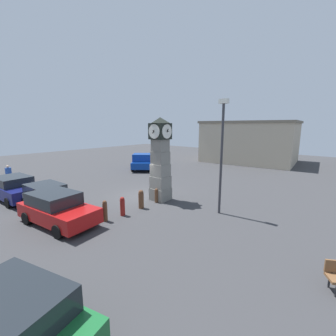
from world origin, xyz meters
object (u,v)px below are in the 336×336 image
object	(u,v)px
bollard_far_row	(122,206)
pedestrian_near_bench	(9,173)
bollard_end_row	(105,211)
car_navy_sedan	(15,188)
car_by_building	(57,208)
car_far_lot	(1,324)
pickup_truck	(144,161)
clock_tower	(160,160)
bollard_mid_row	(141,199)
street_lamp_near_road	(222,150)
bollard_near_tower	(156,195)
car_near_tower	(47,196)

from	to	relation	value
bollard_far_row	pedestrian_near_bench	bearing A→B (deg)	-172.11
bollard_end_row	car_navy_sedan	distance (m)	7.81
car_by_building	pedestrian_near_bench	size ratio (longest dim) A/B	2.78
car_far_lot	bollard_end_row	bearing A→B (deg)	127.78
bollard_end_row	pickup_truck	world-z (taller)	pickup_truck
bollard_end_row	clock_tower	bearing A→B (deg)	91.17
bollard_mid_row	car_by_building	world-z (taller)	car_by_building
car_far_lot	pedestrian_near_bench	size ratio (longest dim) A/B	2.84
bollard_far_row	street_lamp_near_road	xyz separation A→B (m)	(3.96, 3.72, 3.09)
bollard_far_row	car_far_lot	bearing A→B (deg)	-57.57
clock_tower	pedestrian_near_bench	bearing A→B (deg)	-157.82
bollard_mid_row	pedestrian_near_bench	size ratio (longest dim) A/B	0.69
bollard_mid_row	car_far_lot	xyz separation A→B (m)	(4.22, -8.03, 0.22)
pickup_truck	street_lamp_near_road	distance (m)	14.82
car_by_building	bollard_mid_row	bearing A→B (deg)	68.67
bollard_near_tower	pedestrian_near_bench	size ratio (longest dim) A/B	0.57
bollard_end_row	car_navy_sedan	xyz separation A→B (m)	(-7.59, -1.79, 0.23)
car_navy_sedan	car_near_tower	size ratio (longest dim) A/B	1.08
car_by_building	street_lamp_near_road	xyz separation A→B (m)	(5.63, 6.49, 2.82)
bollard_near_tower	pedestrian_near_bench	bearing A→B (deg)	-160.40
pickup_truck	street_lamp_near_road	bearing A→B (deg)	-27.32
bollard_far_row	car_far_lot	distance (m)	7.82
car_near_tower	bollard_far_row	bearing A→B (deg)	26.60
car_navy_sedan	bollard_far_row	bearing A→B (deg)	20.34
car_near_tower	car_by_building	xyz separation A→B (m)	(2.65, -0.61, 0.06)
clock_tower	car_far_lot	world-z (taller)	clock_tower
bollard_far_row	car_navy_sedan	world-z (taller)	car_navy_sedan
bollard_end_row	pedestrian_near_bench	world-z (taller)	pedestrian_near_bench
bollard_mid_row	car_near_tower	xyz separation A→B (m)	(-4.29, -3.60, 0.18)
clock_tower	bollard_near_tower	xyz separation A→B (m)	(0.17, -0.59, -2.26)
car_by_building	street_lamp_near_road	bearing A→B (deg)	49.08
bollard_end_row	pedestrian_near_bench	distance (m)	12.77
street_lamp_near_road	car_navy_sedan	bearing A→B (deg)	-150.56
bollard_mid_row	car_near_tower	bearing A→B (deg)	-140.02
street_lamp_near_road	bollard_far_row	bearing A→B (deg)	-136.75
clock_tower	pickup_truck	bearing A→B (deg)	141.38
clock_tower	pickup_truck	size ratio (longest dim) A/B	1.02
bollard_mid_row	car_far_lot	distance (m)	9.08
bollard_mid_row	car_navy_sedan	size ratio (longest dim) A/B	0.26
car_far_lot	pickup_truck	bearing A→B (deg)	127.78
bollard_far_row	car_near_tower	size ratio (longest dim) A/B	0.26
pedestrian_near_bench	clock_tower	bearing A→B (deg)	22.18
pedestrian_near_bench	street_lamp_near_road	distance (m)	17.89
car_navy_sedan	pedestrian_near_bench	size ratio (longest dim) A/B	2.66
car_far_lot	pickup_truck	xyz separation A→B (m)	(-13.18, 17.01, 0.14)
car_by_building	pickup_truck	xyz separation A→B (m)	(-7.32, 13.18, 0.12)
pickup_truck	pedestrian_near_bench	bearing A→B (deg)	-107.54
bollard_mid_row	bollard_far_row	bearing A→B (deg)	-88.85
car_navy_sedan	clock_tower	bearing A→B (deg)	39.70
street_lamp_near_road	bollard_mid_row	bearing A→B (deg)	-150.15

